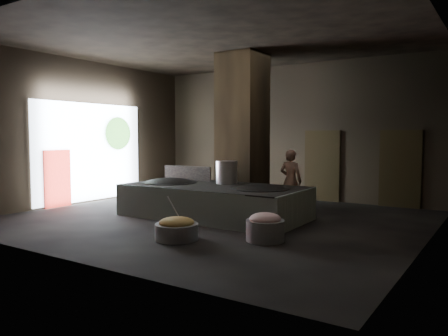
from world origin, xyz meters
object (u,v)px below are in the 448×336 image
Objects in this scene: hearth_platform at (213,201)px; veg_basin at (177,231)px; meat_basin at (265,230)px; cook at (291,181)px; wok_right at (260,192)px; stock_pot at (227,172)px; wok_left at (169,185)px.

hearth_platform is 5.36× the size of veg_basin.
cook is at bearing 106.52° from meat_basin.
meat_basin is (2.35, -1.57, -0.20)m from hearth_platform.
wok_right is at bearing 77.14° from veg_basin.
stock_pot reaches higher than meat_basin.
stock_pot reaches higher than veg_basin.
meat_basin is (2.30, -2.12, -0.92)m from stock_pot.
veg_basin is at bearing -150.69° from meat_basin.
hearth_platform reaches higher than meat_basin.
wok_right reaches higher than meat_basin.
stock_pot is at bearing 137.32° from meat_basin.
cook is 2.25× the size of meat_basin.
stock_pot reaches higher than hearth_platform.
meat_basin is (1.00, -1.62, -0.54)m from wok_right.
veg_basin is 1.14× the size of meat_basin.
cook reaches higher than hearth_platform.
wok_left is at bearing 132.91° from veg_basin.
cook is at bearing 82.62° from veg_basin.
meat_basin is (1.57, 0.88, 0.05)m from veg_basin.
veg_basin is (-0.57, -2.50, -0.59)m from wok_right.
wok_right is 2.25× the size of stock_pot.
stock_pot is 0.80× the size of meat_basin.
veg_basin is at bearing -47.09° from wok_left.
wok_right is at bearing 1.38° from hearth_platform.
cook is 1.97× the size of veg_basin.
cook is (-0.01, 1.79, 0.12)m from wok_right.
wok_left is at bearing 34.50° from cook.
wok_left is at bearing -177.95° from wok_right.
stock_pot reaches higher than wok_left.
wok_right is 2.63m from veg_basin.
stock_pot is (0.05, 0.55, 0.72)m from hearth_platform.
veg_basin is (2.23, -2.40, -0.59)m from wok_left.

